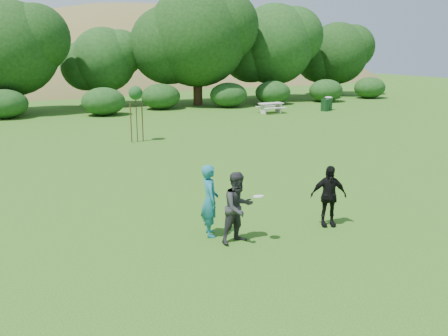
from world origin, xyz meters
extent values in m
plane|color=#19470C|center=(0.00, 0.00, 0.00)|extent=(120.00, 120.00, 0.00)
imported|color=#1B677A|center=(-1.59, 0.62, 0.94)|extent=(0.60, 0.77, 1.87)
imported|color=#2A2A2C|center=(-1.17, -0.13, 0.90)|extent=(0.99, 0.83, 1.80)
imported|color=black|center=(1.58, -0.16, 0.84)|extent=(1.07, 0.75, 1.68)
cylinder|color=#123418|center=(16.99, 20.00, 0.45)|extent=(0.60, 0.60, 0.90)
cylinder|color=white|center=(-0.77, -0.42, 1.22)|extent=(0.27, 0.27, 0.06)
cylinder|color=#372915|center=(0.56, 14.12, 1.25)|extent=(0.05, 0.05, 2.50)
sphere|color=#1A491B|center=(0.56, 14.12, 2.50)|extent=(0.70, 0.70, 0.70)
cylinder|color=#3F2F19|center=(0.26, 14.12, 1.00)|extent=(0.06, 0.06, 2.00)
cylinder|color=#3E2E18|center=(0.86, 14.12, 1.00)|extent=(0.06, 0.06, 2.00)
cube|color=#B4B0A6|center=(12.69, 20.77, 0.72)|extent=(1.80, 0.75, 0.08)
cube|color=#BCB8AF|center=(12.04, 20.77, 0.34)|extent=(0.10, 0.70, 0.68)
cube|color=#A9A69E|center=(13.34, 20.77, 0.34)|extent=(0.10, 0.70, 0.68)
cube|color=beige|center=(12.69, 20.17, 0.44)|extent=(1.80, 0.28, 0.06)
cube|color=beige|center=(12.69, 21.37, 0.44)|extent=(1.80, 0.28, 0.06)
cylinder|color=#12331A|center=(17.67, 20.44, 0.45)|extent=(0.60, 0.60, 0.90)
ellipsoid|color=#959595|center=(17.67, 20.44, 0.95)|extent=(0.60, 0.60, 0.20)
ellipsoid|color=olive|center=(20.00, 72.00, -14.30)|extent=(100.00, 64.00, 52.00)
ellipsoid|color=olive|center=(30.00, 60.00, -6.60)|extent=(60.00, 44.00, 24.00)
cylinder|color=#3A2616|center=(-4.00, 29.00, 1.40)|extent=(0.68, 0.68, 2.80)
sphere|color=#194214|center=(-4.00, 29.00, 4.66)|extent=(6.73, 6.73, 6.73)
cylinder|color=#3A2616|center=(3.00, 31.00, 1.14)|extent=(0.60, 0.60, 2.27)
sphere|color=#194214|center=(3.00, 31.00, 3.71)|extent=(5.22, 5.22, 5.22)
cylinder|color=#3A2616|center=(10.00, 28.00, 1.66)|extent=(0.76, 0.76, 3.32)
sphere|color=#194214|center=(10.00, 28.00, 5.56)|extent=(8.12, 8.12, 8.12)
cylinder|color=#3A2616|center=(18.00, 29.00, 1.49)|extent=(0.71, 0.71, 2.97)
sphere|color=#194214|center=(18.00, 29.00, 4.96)|extent=(7.19, 7.19, 7.19)
cylinder|color=#3A2616|center=(26.00, 30.00, 1.22)|extent=(0.62, 0.62, 2.45)
sphere|color=#194214|center=(26.00, 30.00, 4.11)|extent=(6.03, 6.03, 6.03)
camera|label=1|loc=(-6.69, -10.44, 4.76)|focal=40.00mm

